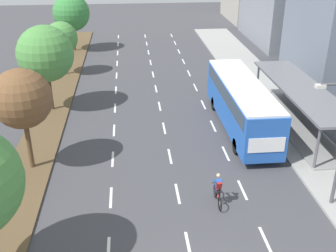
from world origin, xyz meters
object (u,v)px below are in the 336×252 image
object	(u,v)px
bus	(241,101)
cyclist	(218,190)
median_tree_fourth	(61,38)
median_tree_fifth	(71,13)
bus_shelter	(303,103)
median_tree_third	(45,54)
median_tree_second	(22,99)

from	to	relation	value
bus	cyclist	size ratio (longest dim) A/B	6.20
cyclist	median_tree_fourth	xyz separation A→B (m)	(-10.31, 21.61, 2.77)
bus	median_tree_fifth	bearing A→B (deg)	122.11
bus_shelter	median_tree_third	size ratio (longest dim) A/B	1.92
median_tree_third	bus	bearing A→B (deg)	-18.50
cyclist	median_tree_third	world-z (taller)	median_tree_third
median_tree_fourth	cyclist	bearing A→B (deg)	-64.51
median_tree_second	median_tree_fifth	world-z (taller)	median_tree_fifth
bus_shelter	median_tree_fourth	bearing A→B (deg)	143.24
median_tree_third	cyclist	bearing A→B (deg)	-51.96
bus	cyclist	distance (m)	9.22
median_tree_third	median_tree_fourth	world-z (taller)	median_tree_third
cyclist	median_tree_fifth	world-z (taller)	median_tree_fifth
median_tree_second	median_tree_third	size ratio (longest dim) A/B	0.92
bus	median_tree_fifth	distance (m)	25.74
median_tree_second	median_tree_fifth	xyz separation A→B (m)	(-0.26, 25.78, -0.02)
bus	median_tree_second	distance (m)	14.16
bus	cyclist	world-z (taller)	bus
bus_shelter	median_tree_second	bearing A→B (deg)	-167.87
bus_shelter	cyclist	bearing A→B (deg)	-132.85
bus_shelter	median_tree_fifth	distance (m)	28.47
median_tree_third	median_tree_fifth	world-z (taller)	median_tree_third
median_tree_fourth	median_tree_fifth	xyz separation A→B (m)	(0.02, 8.59, 0.77)
cyclist	median_tree_second	bearing A→B (deg)	156.17
bus_shelter	bus	bearing A→B (deg)	176.35
median_tree_second	median_tree_fourth	xyz separation A→B (m)	(-0.28, 17.19, -0.79)
median_tree_second	bus_shelter	bearing A→B (deg)	12.13
bus_shelter	cyclist	world-z (taller)	bus_shelter
median_tree_second	median_tree_third	xyz separation A→B (m)	(-0.17, 8.59, 0.11)
bus_shelter	bus	world-z (taller)	bus
median_tree_second	bus	bearing A→B (deg)	16.91
bus	bus_shelter	bearing A→B (deg)	-3.65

